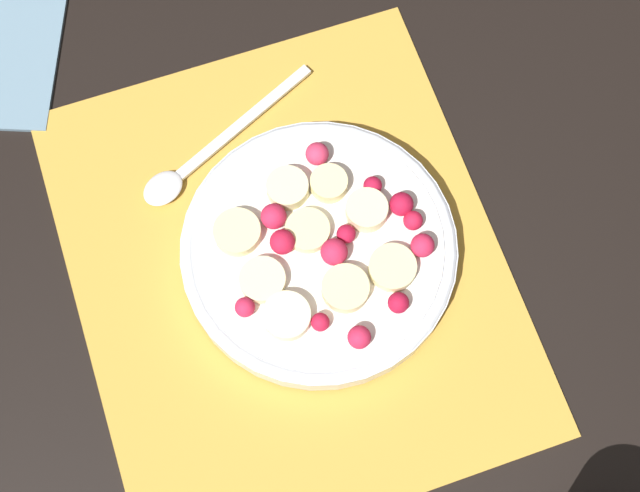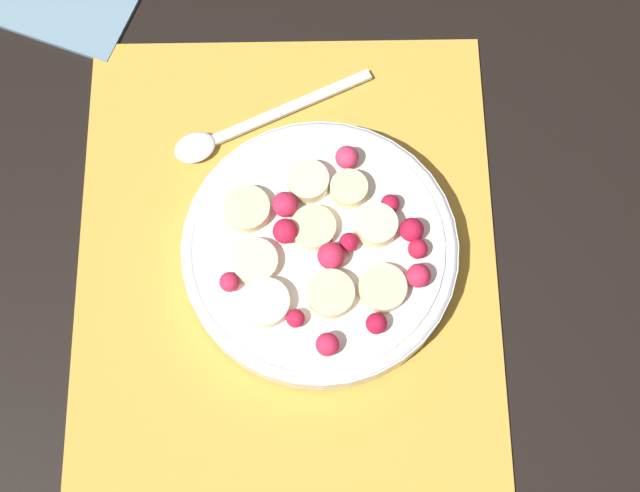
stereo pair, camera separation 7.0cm
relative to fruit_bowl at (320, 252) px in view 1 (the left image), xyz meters
The scene contains 4 objects.
ground_plane 0.04m from the fruit_bowl, 95.28° to the right, with size 3.00×3.00×0.00m, color black.
placemat 0.03m from the fruit_bowl, 95.28° to the right, with size 0.41×0.34×0.01m.
fruit_bowl is the anchor object (origin of this frame).
spoon 0.14m from the fruit_bowl, 148.08° to the right, with size 0.09×0.17×0.01m.
Camera 1 is at (0.21, -0.04, 0.70)m, focal length 50.00 mm.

